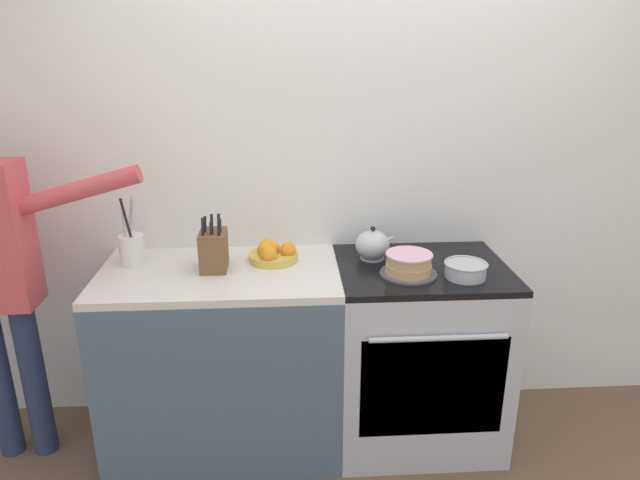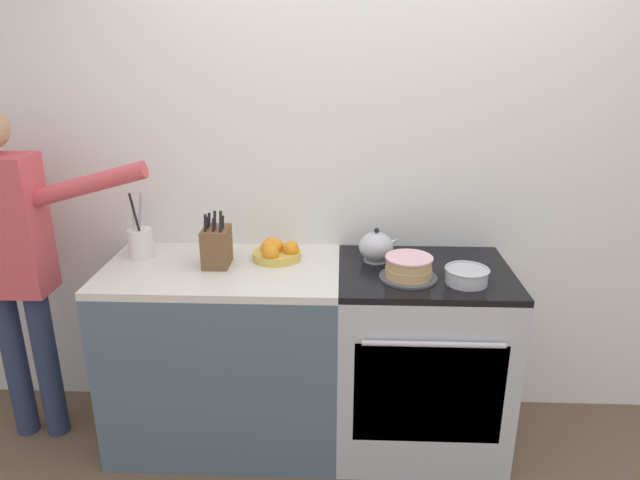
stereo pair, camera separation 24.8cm
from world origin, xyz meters
TOP-DOWN VIEW (x-y plane):
  - ground_plane at (0.00, 0.00)m, footprint 16.00×16.00m
  - wall_back at (0.00, 0.66)m, footprint 8.00×0.04m
  - counter_cabinet at (-0.67, 0.32)m, footprint 1.10×0.64m
  - stove_range at (0.27, 0.32)m, footprint 0.79×0.67m
  - layer_cake at (0.19, 0.22)m, footprint 0.26×0.26m
  - tea_kettle at (0.05, 0.43)m, footprint 0.20×0.16m
  - mixing_bowl at (0.43, 0.17)m, footprint 0.19×0.19m
  - knife_block at (-0.69, 0.34)m, footprint 0.12×0.17m
  - utensil_crock at (-1.08, 0.43)m, footprint 0.12×0.12m
  - fruit_bowl at (-0.43, 0.43)m, footprint 0.23×0.23m
  - person_baker at (-1.64, 0.29)m, footprint 0.93×0.20m

SIDE VIEW (x-z plane):
  - ground_plane at x=0.00m, z-range 0.00..0.00m
  - counter_cabinet at x=-0.67m, z-range 0.00..0.92m
  - stove_range at x=0.27m, z-range 0.00..0.92m
  - mixing_bowl at x=0.43m, z-range 0.92..1.00m
  - fruit_bowl at x=-0.43m, z-range 0.91..1.01m
  - layer_cake at x=0.19m, z-range 0.92..1.02m
  - person_baker at x=-1.64m, z-range 0.16..1.82m
  - tea_kettle at x=0.05m, z-range 0.91..1.08m
  - utensil_crock at x=-1.08m, z-range 0.84..1.17m
  - knife_block at x=-0.69m, z-range 0.88..1.16m
  - wall_back at x=0.00m, z-range 0.00..2.60m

